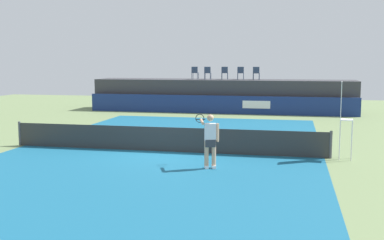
{
  "coord_description": "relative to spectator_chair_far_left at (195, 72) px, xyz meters",
  "views": [
    {
      "loc": [
        4.83,
        -17.22,
        3.47
      ],
      "look_at": [
        0.67,
        2.0,
        1.0
      ],
      "focal_mm": 43.84,
      "sensor_mm": 36.0,
      "label": 1
    }
  ],
  "objects": [
    {
      "name": "ground_plane",
      "position": [
        2.0,
        -12.32,
        -2.69
      ],
      "size": [
        48.0,
        48.0,
        0.0
      ],
      "primitive_type": "plane",
      "color": "#6B7F51"
    },
    {
      "name": "court_inner",
      "position": [
        2.0,
        -15.32,
        -2.69
      ],
      "size": [
        12.0,
        22.0,
        0.0
      ],
      "primitive_type": "cube",
      "color": "#16597A",
      "rests_on": "ground"
    },
    {
      "name": "sponsor_wall",
      "position": [
        2.01,
        -1.82,
        -2.09
      ],
      "size": [
        18.0,
        0.22,
        1.2
      ],
      "color": "navy",
      "rests_on": "ground"
    },
    {
      "name": "spectator_platform",
      "position": [
        2.0,
        -0.02,
        -1.59
      ],
      "size": [
        18.0,
        2.8,
        2.2
      ],
      "primitive_type": "cube",
      "color": "#38383D",
      "rests_on": "ground"
    },
    {
      "name": "spectator_chair_far_left",
      "position": [
        0.0,
        0.0,
        0.0
      ],
      "size": [
        0.45,
        0.45,
        0.89
      ],
      "color": "#2D3D56",
      "rests_on": "spectator_platform"
    },
    {
      "name": "spectator_chair_left",
      "position": [
        0.96,
        -0.25,
        0.0
      ],
      "size": [
        0.46,
        0.46,
        0.89
      ],
      "color": "#2D3D56",
      "rests_on": "spectator_platform"
    },
    {
      "name": "spectator_chair_center",
      "position": [
        2.1,
        0.12,
        0.0
      ],
      "size": [
        0.48,
        0.48,
        0.89
      ],
      "color": "#2D3D56",
      "rests_on": "spectator_platform"
    },
    {
      "name": "spectator_chair_right",
      "position": [
        3.22,
        0.12,
        0.0
      ],
      "size": [
        0.47,
        0.47,
        0.89
      ],
      "color": "#2D3D56",
      "rests_on": "spectator_platform"
    },
    {
      "name": "spectator_chair_far_right",
      "position": [
        4.31,
        -0.08,
        0.0
      ],
      "size": [
        0.44,
        0.44,
        0.89
      ],
      "color": "#2D3D56",
      "rests_on": "spectator_platform"
    },
    {
      "name": "umpire_chair",
      "position": [
        8.59,
        -15.31,
        -1.11
      ],
      "size": [
        0.48,
        0.48,
        2.76
      ],
      "color": "white",
      "rests_on": "ground"
    },
    {
      "name": "tennis_net",
      "position": [
        2.0,
        -15.32,
        -2.22
      ],
      "size": [
        12.4,
        0.02,
        0.95
      ],
      "primitive_type": "cube",
      "color": "#2D2D2D",
      "rests_on": "ground"
    },
    {
      "name": "net_post_near",
      "position": [
        -4.2,
        -15.32,
        -2.19
      ],
      "size": [
        0.1,
        0.1,
        1.0
      ],
      "primitive_type": "cylinder",
      "color": "#4C4C51",
      "rests_on": "ground"
    },
    {
      "name": "net_post_far",
      "position": [
        8.2,
        -15.32,
        -2.19
      ],
      "size": [
        0.1,
        0.1,
        1.0
      ],
      "primitive_type": "cylinder",
      "color": "#4C4C51",
      "rests_on": "ground"
    },
    {
      "name": "tennis_player",
      "position": [
        4.23,
        -17.76,
        -1.73
      ],
      "size": [
        0.94,
        1.1,
        1.77
      ],
      "color": "white",
      "rests_on": "court_inner"
    },
    {
      "name": "tennis_ball",
      "position": [
        -2.43,
        -9.97,
        -2.66
      ],
      "size": [
        0.07,
        0.07,
        0.07
      ],
      "primitive_type": "sphere",
      "color": "#D8EA33",
      "rests_on": "court_inner"
    }
  ]
}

